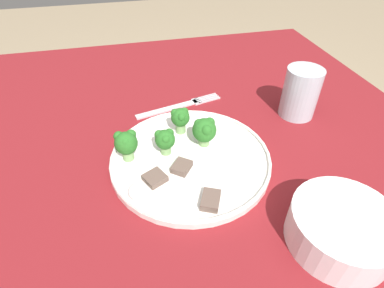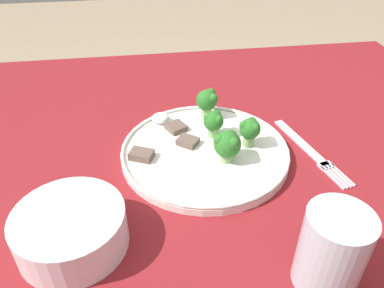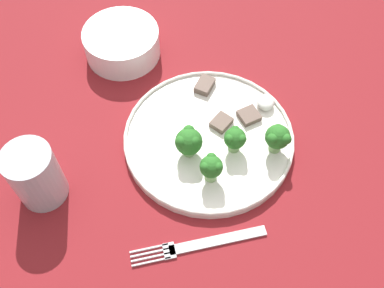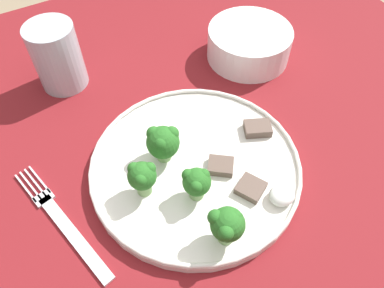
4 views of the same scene
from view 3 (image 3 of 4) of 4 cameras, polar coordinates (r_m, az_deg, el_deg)
The scene contains 14 objects.
ground_plane at distance 1.44m, azimuth 0.12°, elevation -16.96°, with size 8.00×8.00×0.00m, color #9E896B.
table at distance 0.83m, azimuth 0.19°, elevation -4.88°, with size 1.12×0.97×0.76m.
dinner_plate at distance 0.74m, azimuth 2.12°, elevation 0.75°, with size 0.28×0.28×0.02m.
fork at distance 0.67m, azimuth 1.03°, elevation -12.61°, with size 0.06×0.20×0.00m.
cream_bowl at distance 0.87m, azimuth -8.88°, elevation 12.49°, with size 0.14×0.14×0.05m.
drinking_glass at distance 0.70m, azimuth -19.13°, elevation -4.01°, with size 0.07×0.07×0.10m.
broccoli_floret_near_rim_left at distance 0.71m, azimuth 5.47°, elevation 0.61°, with size 0.04×0.04×0.05m.
broccoli_floret_center_left at distance 0.70m, azimuth -0.42°, elevation 0.33°, with size 0.04×0.04×0.05m.
broccoli_floret_back_left at distance 0.67m, azimuth 2.45°, elevation -2.95°, with size 0.04×0.04×0.05m.
broccoli_floret_front_left at distance 0.71m, azimuth 10.83°, elevation 0.61°, with size 0.04×0.04×0.05m.
meat_slice_front_slice at distance 0.77m, azimuth 7.24°, elevation 3.60°, with size 0.04×0.04×0.01m.
meat_slice_middle_slice at distance 0.75m, azimuth 3.74°, elevation 2.75°, with size 0.04×0.04×0.01m.
meat_slice_rear_slice at distance 0.80m, azimuth 1.61°, elevation 7.48°, with size 0.04×0.04×0.01m.
sauce_dollop at distance 0.78m, azimuth 9.31°, elevation 5.24°, with size 0.03×0.03×0.02m.
Camera 3 is at (-0.39, -0.00, 1.39)m, focal length 42.00 mm.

